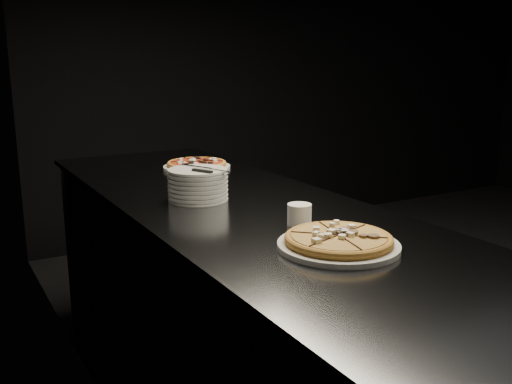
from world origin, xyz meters
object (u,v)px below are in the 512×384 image
pizza_mushroom (339,241)px  ramekin (299,214)px  cutlery (202,169)px  pizza_tomato (197,165)px  counter (246,333)px  plate_stack (198,184)px

pizza_mushroom → ramekin: (0.04, 0.23, 0.01)m
pizza_mushroom → cutlery: (-0.08, 0.64, 0.09)m
pizza_mushroom → pizza_tomato: 1.18m
counter → pizza_tomato: (0.13, 0.67, 0.48)m
pizza_mushroom → plate_stack: (-0.09, 0.66, 0.03)m
pizza_tomato → plate_stack: plate_stack is taller
pizza_tomato → plate_stack: 0.56m
plate_stack → ramekin: 0.45m
pizza_mushroom → plate_stack: 0.66m
plate_stack → cutlery: bearing=-62.4°
cutlery → ramekin: size_ratio=3.04×
counter → cutlery: 0.59m
pizza_tomato → ramekin: (-0.10, -0.94, 0.01)m
counter → ramekin: bearing=-84.0°
pizza_tomato → cutlery: size_ratio=1.61×
pizza_mushroom → ramekin: 0.23m
counter → cutlery: size_ratio=11.41×
pizza_tomato → cutlery: cutlery is taller
cutlery → pizza_tomato: bearing=41.9°
counter → ramekin: ramekin is taller
counter → plate_stack: plate_stack is taller
cutlery → ramekin: 0.44m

